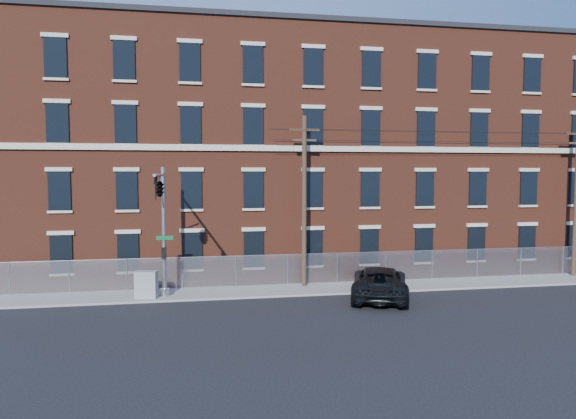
% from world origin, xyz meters
% --- Properties ---
extents(ground, '(140.00, 140.00, 0.00)m').
position_xyz_m(ground, '(0.00, 0.00, 0.00)').
color(ground, black).
rests_on(ground, ground).
extents(sidewalk, '(65.00, 3.00, 0.12)m').
position_xyz_m(sidewalk, '(12.00, 5.00, 0.06)').
color(sidewalk, gray).
rests_on(sidewalk, ground).
extents(mill_building, '(55.30, 14.32, 16.30)m').
position_xyz_m(mill_building, '(12.00, 13.93, 8.15)').
color(mill_building, maroon).
rests_on(mill_building, ground).
extents(chain_link_fence, '(59.06, 0.06, 1.85)m').
position_xyz_m(chain_link_fence, '(12.00, 6.30, 1.06)').
color(chain_link_fence, '#A5A8AD').
rests_on(chain_link_fence, ground).
extents(traffic_signal_mast, '(0.90, 6.75, 7.00)m').
position_xyz_m(traffic_signal_mast, '(-6.00, 2.18, 5.39)').
color(traffic_signal_mast, '#9EA0A5').
rests_on(traffic_signal_mast, ground).
extents(utility_pole_near, '(1.80, 0.28, 10.00)m').
position_xyz_m(utility_pole_near, '(2.00, 5.60, 5.34)').
color(utility_pole_near, '#473323').
rests_on(utility_pole_near, ground).
extents(utility_pole_mid, '(1.80, 0.28, 10.00)m').
position_xyz_m(utility_pole_mid, '(20.00, 5.60, 5.34)').
color(utility_pole_mid, '#473323').
rests_on(utility_pole_mid, ground).
extents(pickup_truck, '(4.83, 6.84, 1.73)m').
position_xyz_m(pickup_truck, '(5.52, 2.37, 0.87)').
color(pickup_truck, black).
rests_on(pickup_truck, ground).
extents(utility_cabinet, '(1.25, 0.82, 1.44)m').
position_xyz_m(utility_cabinet, '(-6.95, 4.20, 0.84)').
color(utility_cabinet, '#929497').
rests_on(utility_cabinet, sidewalk).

